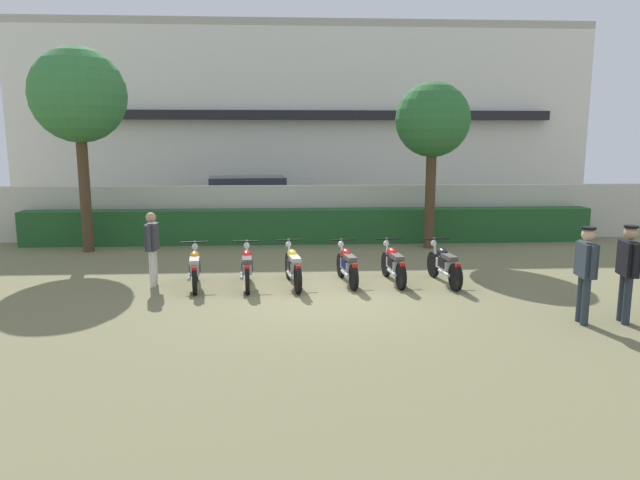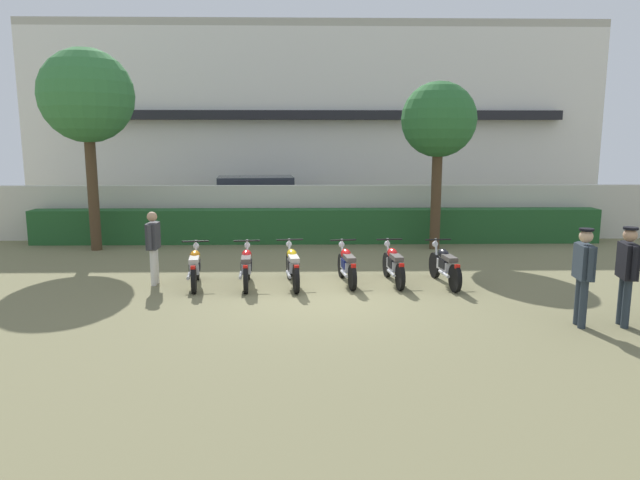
# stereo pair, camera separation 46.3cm
# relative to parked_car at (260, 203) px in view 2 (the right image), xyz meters

# --- Properties ---
(ground) EXTENTS (60.00, 60.00, 0.00)m
(ground) POSITION_rel_parked_car_xyz_m (2.02, -9.48, -0.94)
(ground) COLOR olive
(building) EXTENTS (23.28, 6.50, 7.87)m
(building) POSITION_rel_parked_car_xyz_m (2.02, 5.40, 3.00)
(building) COLOR white
(building) RESTS_ON ground
(compound_wall) EXTENTS (22.12, 0.30, 1.75)m
(compound_wall) POSITION_rel_parked_car_xyz_m (2.02, -2.40, -0.06)
(compound_wall) COLOR beige
(compound_wall) RESTS_ON ground
(hedge_row) EXTENTS (17.69, 0.70, 1.06)m
(hedge_row) POSITION_rel_parked_car_xyz_m (2.02, -3.10, -0.41)
(hedge_row) COLOR #235628
(hedge_row) RESTS_ON ground
(parked_car) EXTENTS (4.67, 2.46, 1.89)m
(parked_car) POSITION_rel_parked_car_xyz_m (0.00, 0.00, 0.00)
(parked_car) COLOR navy
(parked_car) RESTS_ON ground
(tree_near_inspector) EXTENTS (2.63, 2.63, 5.75)m
(tree_near_inspector) POSITION_rel_parked_car_xyz_m (-4.48, -4.19, 3.45)
(tree_near_inspector) COLOR #4C3823
(tree_near_inspector) RESTS_ON ground
(tree_far_side) EXTENTS (2.16, 2.16, 4.86)m
(tree_far_side) POSITION_rel_parked_car_xyz_m (5.52, -4.18, 2.78)
(tree_far_side) COLOR #4C3823
(tree_far_side) RESTS_ON ground
(motorcycle_in_row_0) EXTENTS (0.60, 1.80, 0.95)m
(motorcycle_in_row_0) POSITION_rel_parked_car_xyz_m (-0.74, -8.54, -0.49)
(motorcycle_in_row_0) COLOR black
(motorcycle_in_row_0) RESTS_ON ground
(motorcycle_in_row_1) EXTENTS (0.60, 1.83, 0.96)m
(motorcycle_in_row_1) POSITION_rel_parked_car_xyz_m (0.39, -8.56, -0.49)
(motorcycle_in_row_1) COLOR black
(motorcycle_in_row_1) RESTS_ON ground
(motorcycle_in_row_2) EXTENTS (0.60, 1.95, 0.96)m
(motorcycle_in_row_2) POSITION_rel_parked_car_xyz_m (1.40, -8.52, -0.49)
(motorcycle_in_row_2) COLOR black
(motorcycle_in_row_2) RESTS_ON ground
(motorcycle_in_row_3) EXTENTS (0.60, 1.78, 0.94)m
(motorcycle_in_row_3) POSITION_rel_parked_car_xyz_m (2.62, -8.37, -0.50)
(motorcycle_in_row_3) COLOR black
(motorcycle_in_row_3) RESTS_ON ground
(motorcycle_in_row_4) EXTENTS (0.60, 1.82, 0.95)m
(motorcycle_in_row_4) POSITION_rel_parked_car_xyz_m (3.67, -8.37, -0.50)
(motorcycle_in_row_4) COLOR black
(motorcycle_in_row_4) RESTS_ON ground
(motorcycle_in_row_5) EXTENTS (0.60, 1.91, 0.96)m
(motorcycle_in_row_5) POSITION_rel_parked_car_xyz_m (4.79, -8.52, -0.49)
(motorcycle_in_row_5) COLOR black
(motorcycle_in_row_5) RESTS_ON ground
(inspector_person) EXTENTS (0.22, 0.66, 1.64)m
(inspector_person) POSITION_rel_parked_car_xyz_m (-1.68, -8.35, 0.03)
(inspector_person) COLOR silver
(inspector_person) RESTS_ON ground
(officer_0) EXTENTS (0.27, 0.68, 1.72)m
(officer_0) POSITION_rel_parked_car_xyz_m (6.46, -11.46, 0.09)
(officer_0) COLOR #28333D
(officer_0) RESTS_ON ground
(officer_1) EXTENTS (0.30, 0.68, 1.74)m
(officer_1) POSITION_rel_parked_car_xyz_m (7.21, -11.46, 0.10)
(officer_1) COLOR #28333D
(officer_1) RESTS_ON ground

